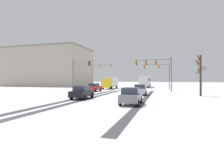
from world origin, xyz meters
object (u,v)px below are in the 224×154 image
car_red_lead (94,87)px  box_truck_delivery (110,82)px  car_grey_fourth (131,96)px  car_black_third (82,92)px  bus_oncoming (145,81)px  traffic_signal_far_right (160,70)px  traffic_signal_far_left (99,71)px  bare_tree_sidewalk_mid (200,74)px  traffic_signal_near_left (79,70)px  car_silver_second (140,90)px  traffic_signal_near_right (156,67)px  office_building_far_left_block (49,67)px

car_red_lead → box_truck_delivery: size_ratio=0.56×
car_grey_fourth → box_truck_delivery: box_truck_delivery is taller
car_black_third → bus_oncoming: size_ratio=0.38×
traffic_signal_far_right → car_black_third: (-8.90, -26.00, -3.85)m
traffic_signal_far_left → car_black_third: size_ratio=1.57×
car_black_third → bare_tree_sidewalk_mid: size_ratio=0.69×
car_red_lead → traffic_signal_near_left: bearing=-168.4°
car_silver_second → bare_tree_sidewalk_mid: bare_tree_sidewalk_mid is taller
traffic_signal_far_left → box_truck_delivery: size_ratio=0.87×
car_grey_fourth → car_silver_second: bearing=92.3°
traffic_signal_near_left → car_red_lead: 4.67m
traffic_signal_far_left → traffic_signal_near_left: bearing=-93.0°
car_red_lead → bus_oncoming: (7.99, 21.28, 1.18)m
bare_tree_sidewalk_mid → car_grey_fourth: bearing=-126.7°
traffic_signal_far_right → traffic_signal_near_right: (-0.49, -11.93, 0.15)m
car_grey_fourth → bus_oncoming: size_ratio=0.38×
traffic_signal_far_right → car_silver_second: bearing=-97.9°
traffic_signal_near_left → bare_tree_sidewalk_mid: traffic_signal_near_left is taller
car_grey_fourth → car_black_third: bearing=155.2°
car_grey_fourth → traffic_signal_far_right: bearing=85.7°
box_truck_delivery → bare_tree_sidewalk_mid: bearing=-40.7°
office_building_far_left_block → traffic_signal_near_right: bearing=-29.0°
car_black_third → box_truck_delivery: size_ratio=0.56×
traffic_signal_far_right → bare_tree_sidewalk_mid: size_ratio=1.08×
traffic_signal_far_left → office_building_far_left_block: size_ratio=0.23×
box_truck_delivery → traffic_signal_near_left: bearing=-105.3°
car_grey_fourth → box_truck_delivery: 28.46m
car_red_lead → box_truck_delivery: bearing=89.4°
bus_oncoming → traffic_signal_far_right: bearing=-61.3°
car_red_lead → bus_oncoming: bearing=69.4°
box_truck_delivery → office_building_far_left_block: size_ratio=0.26×
traffic_signal_near_left → car_black_third: (6.50, -12.21, -3.55)m
car_red_lead → car_black_third: same height
car_silver_second → office_building_far_left_block: office_building_far_left_block is taller
car_black_third → office_building_far_left_block: (-30.72, 35.80, 5.99)m
traffic_signal_far_right → traffic_signal_near_left: same height
traffic_signal_far_left → car_grey_fourth: size_ratio=1.57×
traffic_signal_near_right → office_building_far_left_block: 44.81m
bus_oncoming → office_building_far_left_block: bearing=177.2°
traffic_signal_far_left → car_grey_fourth: (12.69, -25.39, -3.80)m
traffic_signal_far_left → car_red_lead: (2.45, -9.47, -3.80)m
traffic_signal_far_right → bus_oncoming: 9.61m
car_grey_fourth → traffic_signal_near_left: bearing=130.8°
car_black_third → car_silver_second: bearing=49.4°
traffic_signal_far_right → car_red_lead: 18.52m
car_red_lead → car_silver_second: (9.82, -5.48, 0.00)m
car_silver_second → bus_oncoming: bearing=93.9°
traffic_signal_far_left → box_truck_delivery: (2.57, 1.19, -2.99)m
traffic_signal_far_right → car_black_third: bearing=-108.9°
traffic_signal_far_right → car_grey_fourth: (-2.19, -29.10, -3.85)m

